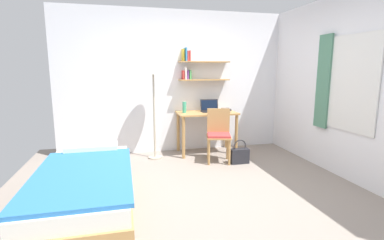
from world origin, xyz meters
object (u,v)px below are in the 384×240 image
desk (207,120)px  water_bottle (184,107)px  standing_lamp (153,72)px  handbag (240,155)px  book_stack (226,110)px  bed (86,189)px  desk_chair (219,133)px  laptop (210,108)px

desk → water_bottle: bearing=179.6°
standing_lamp → handbag: 2.00m
water_bottle → book_stack: (0.78, -0.03, -0.07)m
bed → handbag: (2.28, 1.08, -0.10)m
standing_lamp → book_stack: size_ratio=7.19×
water_bottle → handbag: size_ratio=0.50×
desk → water_bottle: size_ratio=5.31×
desk_chair → book_stack: size_ratio=3.78×
bed → desk_chair: size_ratio=2.31×
bed → desk_chair: 2.37m
desk → laptop: 0.22m
desk → desk_chair: (0.06, -0.52, -0.14)m
desk_chair → standing_lamp: (-1.03, 0.42, 1.00)m
desk_chair → book_stack: desk_chair is taller
desk → book_stack: 0.40m
standing_lamp → handbag: bearing=-25.0°
laptop → bed: bearing=-136.9°
desk_chair → bed: bearing=-147.0°
laptop → water_bottle: (-0.50, -0.06, 0.04)m
desk_chair → laptop: (0.03, 0.59, 0.33)m
standing_lamp → handbag: (1.33, -0.62, -1.35)m
bed → book_stack: bearing=37.9°
desk_chair → handbag: size_ratio=2.20×
bed → standing_lamp: (0.95, 1.70, 1.25)m
bed → standing_lamp: bearing=60.8°
desk → standing_lamp: size_ratio=0.64×
laptop → handbag: laptop is taller
desk_chair → standing_lamp: 1.49m
desk_chair → water_bottle: 0.80m
bed → water_bottle: 2.43m
desk_chair → laptop: laptop is taller
laptop → handbag: 1.09m
desk_chair → handbag: 0.51m
bed → desk: 2.67m
standing_lamp → water_bottle: standing_lamp is taller
bed → desk: size_ratio=1.90×
desk → book_stack: size_ratio=4.58×
desk → standing_lamp: standing_lamp is taller
bed → laptop: bearing=43.1°
bed → standing_lamp: standing_lamp is taller
bed → desk: desk is taller
standing_lamp → water_bottle: (0.55, 0.11, -0.62)m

